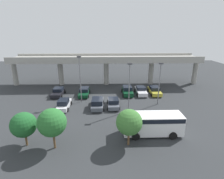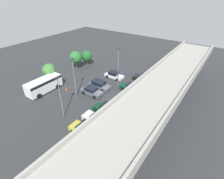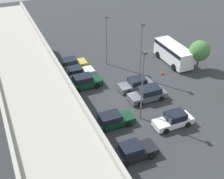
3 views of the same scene
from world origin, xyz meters
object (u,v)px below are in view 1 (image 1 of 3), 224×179
object	(u,v)px
parked_car_1	(64,104)
parked_car_7	(155,90)
parked_car_5	(127,91)
lamp_post_near_aisle	(129,84)
parked_car_6	(141,91)
lamp_post_by_overpass	(160,81)
parked_car_2	(84,92)
parked_car_3	(97,103)
parked_car_4	(113,103)
tree_front_right	(129,122)
lamp_post_mid_lot	(80,76)
tree_front_centre	(52,123)
parked_car_0	(58,92)
shuttle_bus	(153,122)
tree_front_left	(24,125)
traffic_cone	(128,119)

from	to	relation	value
parked_car_1	parked_car_7	distance (m)	18.27
parked_car_5	parked_car_1	bearing A→B (deg)	-61.05
lamp_post_near_aisle	parked_car_6	bearing A→B (deg)	66.19
lamp_post_by_overpass	parked_car_2	bearing A→B (deg)	159.68
parked_car_3	parked_car_4	size ratio (longest dim) A/B	1.05
tree_front_right	lamp_post_near_aisle	bearing A→B (deg)	83.06
parked_car_4	lamp_post_mid_lot	xyz separation A→B (m)	(-5.75, 2.36, 4.15)
parked_car_2	parked_car_4	xyz separation A→B (m)	(5.65, -5.82, 0.01)
lamp_post_by_overpass	tree_front_centre	xyz separation A→B (m)	(-14.80, -11.72, -1.19)
parked_car_2	tree_front_centre	world-z (taller)	tree_front_centre
parked_car_6	tree_front_right	bearing A→B (deg)	-15.29
lamp_post_near_aisle	lamp_post_by_overpass	xyz separation A→B (m)	(5.50, 2.60, -0.23)
lamp_post_near_aisle	parked_car_3	bearing A→B (deg)	163.24
parked_car_0	tree_front_centre	world-z (taller)	tree_front_centre
parked_car_3	parked_car_6	size ratio (longest dim) A/B	0.99
parked_car_4	shuttle_bus	bearing A→B (deg)	-151.89
parked_car_3	tree_front_centre	world-z (taller)	tree_front_centre
tree_front_centre	parked_car_6	bearing A→B (deg)	53.11
parked_car_7	parked_car_2	bearing A→B (deg)	-88.46
parked_car_4	lamp_post_mid_lot	distance (m)	7.47
parked_car_3	shuttle_bus	size ratio (longest dim) A/B	0.65
parked_car_7	tree_front_right	bearing A→B (deg)	-23.82
lamp_post_by_overpass	tree_front_centre	bearing A→B (deg)	-141.61
lamp_post_by_overpass	tree_front_right	size ratio (longest dim) A/B	1.70
parked_car_0	lamp_post_mid_lot	xyz separation A→B (m)	(5.12, -3.45, 4.15)
parked_car_2	parked_car_5	distance (m)	8.74
parked_car_2	tree_front_left	size ratio (longest dim) A/B	1.17
parked_car_5	tree_front_left	distance (m)	21.11
tree_front_left	parked_car_6	bearing A→B (deg)	45.61
parked_car_6	parked_car_5	bearing A→B (deg)	-85.65
parked_car_4	parked_car_5	distance (m)	6.69
parked_car_1	shuttle_bus	bearing A→B (deg)	-122.31
parked_car_5	tree_front_right	distance (m)	16.76
lamp_post_by_overpass	traffic_cone	bearing A→B (deg)	-135.01
parked_car_3	parked_car_5	size ratio (longest dim) A/B	1.07
parked_car_5	tree_front_centre	bearing A→B (deg)	-30.68
parked_car_5	tree_front_centre	size ratio (longest dim) A/B	0.94
parked_car_3	tree_front_right	xyz separation A→B (m)	(4.02, -10.33, 2.11)
parked_car_3	parked_car_7	size ratio (longest dim) A/B	0.99
parked_car_7	traffic_cone	xyz separation A→B (m)	(-6.82, -11.36, -0.38)
parked_car_3	lamp_post_mid_lot	xyz separation A→B (m)	(-3.04, 2.62, 4.08)
parked_car_2	traffic_cone	size ratio (longest dim) A/B	6.75
parked_car_0	lamp_post_mid_lot	world-z (taller)	lamp_post_mid_lot
lamp_post_mid_lot	tree_front_left	distance (m)	13.64
parked_car_7	tree_front_right	xyz separation A→B (m)	(-7.42, -16.80, 2.17)
parked_car_4	lamp_post_by_overpass	xyz separation A→B (m)	(7.88, 0.81, 3.65)
tree_front_centre	tree_front_right	size ratio (longest dim) A/B	1.09
shuttle_bus	tree_front_right	distance (m)	4.05
parked_car_1	parked_car_0	bearing A→B (deg)	22.49
parked_car_0	parked_car_7	size ratio (longest dim) A/B	0.92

